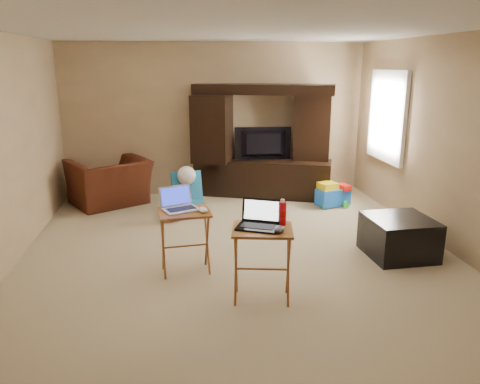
{
  "coord_description": "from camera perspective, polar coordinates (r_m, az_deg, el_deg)",
  "views": [
    {
      "loc": [
        -0.68,
        -5.1,
        2.17
      ],
      "look_at": [
        0.0,
        -0.2,
        0.8
      ],
      "focal_mm": 35.0,
      "sensor_mm": 36.0,
      "label": 1
    }
  ],
  "objects": [
    {
      "name": "floor",
      "position": [
        5.58,
        -0.29,
        -7.39
      ],
      "size": [
        5.5,
        5.5,
        0.0
      ],
      "primitive_type": "plane",
      "color": "tan",
      "rests_on": "ground"
    },
    {
      "name": "ceiling",
      "position": [
        5.15,
        -0.32,
        19.16
      ],
      "size": [
        5.5,
        5.5,
        0.0
      ],
      "primitive_type": "plane",
      "rotation": [
        3.14,
        0.0,
        0.0
      ],
      "color": "silver",
      "rests_on": "ground"
    },
    {
      "name": "wall_back",
      "position": [
        7.93,
        -2.98,
        8.8
      ],
      "size": [
        5.0,
        0.0,
        5.0
      ],
      "primitive_type": "plane",
      "rotation": [
        1.57,
        0.0,
        0.0
      ],
      "color": "tan",
      "rests_on": "ground"
    },
    {
      "name": "wall_front",
      "position": [
        2.61,
        7.78,
        -5.27
      ],
      "size": [
        5.0,
        0.0,
        5.0
      ],
      "primitive_type": "plane",
      "rotation": [
        -1.57,
        0.0,
        0.0
      ],
      "color": "tan",
      "rests_on": "ground"
    },
    {
      "name": "wall_left",
      "position": [
        5.49,
        -27.21,
        4.12
      ],
      "size": [
        0.0,
        5.5,
        5.5
      ],
      "primitive_type": "plane",
      "rotation": [
        1.57,
        0.0,
        1.57
      ],
      "color": "tan",
      "rests_on": "ground"
    },
    {
      "name": "wall_right",
      "position": [
        6.08,
        23.87,
        5.46
      ],
      "size": [
        0.0,
        5.5,
        5.5
      ],
      "primitive_type": "plane",
      "rotation": [
        1.57,
        0.0,
        -1.57
      ],
      "color": "tan",
      "rests_on": "ground"
    },
    {
      "name": "window_pane",
      "position": [
        7.4,
        17.63,
        8.8
      ],
      "size": [
        0.0,
        1.2,
        1.2
      ],
      "primitive_type": "plane",
      "rotation": [
        1.57,
        0.0,
        -1.57
      ],
      "color": "white",
      "rests_on": "ground"
    },
    {
      "name": "window_frame",
      "position": [
        7.39,
        17.49,
        8.8
      ],
      "size": [
        0.06,
        1.14,
        1.34
      ],
      "primitive_type": "cube",
      "color": "white",
      "rests_on": "ground"
    },
    {
      "name": "entertainment_center",
      "position": [
        7.75,
        2.82,
        6.19
      ],
      "size": [
        2.31,
        1.3,
        1.84
      ],
      "primitive_type": "cube",
      "rotation": [
        0.0,
        0.0,
        -0.35
      ],
      "color": "black",
      "rests_on": "floor"
    },
    {
      "name": "television",
      "position": [
        7.71,
        2.88,
        5.86
      ],
      "size": [
        0.94,
        0.18,
        0.54
      ],
      "primitive_type": "imported",
      "rotation": [
        0.0,
        0.0,
        3.08
      ],
      "color": "black",
      "rests_on": "entertainment_center"
    },
    {
      "name": "recliner",
      "position": [
        7.63,
        -15.64,
        1.17
      ],
      "size": [
        1.44,
        1.39,
        0.72
      ],
      "primitive_type": "imported",
      "rotation": [
        0.0,
        0.0,
        3.67
      ],
      "color": "#461A0F",
      "rests_on": "floor"
    },
    {
      "name": "child_rocker",
      "position": [
        6.98,
        -6.44,
        -0.15
      ],
      "size": [
        0.53,
        0.58,
        0.6
      ],
      "primitive_type": null,
      "rotation": [
        0.0,
        0.0,
        0.16
      ],
      "color": "#195F8A",
      "rests_on": "floor"
    },
    {
      "name": "plush_toy",
      "position": [
        6.66,
        -8.41,
        -2.01
      ],
      "size": [
        0.34,
        0.28,
        0.37
      ],
      "primitive_type": null,
      "color": "red",
      "rests_on": "floor"
    },
    {
      "name": "push_toy",
      "position": [
        7.44,
        11.26,
        -0.23
      ],
      "size": [
        0.61,
        0.51,
        0.39
      ],
      "primitive_type": null,
      "rotation": [
        0.0,
        0.0,
        0.31
      ],
      "color": "blue",
      "rests_on": "floor"
    },
    {
      "name": "ottoman",
      "position": [
        5.73,
        18.79,
        -5.2
      ],
      "size": [
        0.74,
        0.74,
        0.46
      ],
      "primitive_type": "cube",
      "rotation": [
        0.0,
        0.0,
        0.04
      ],
      "color": "black",
      "rests_on": "floor"
    },
    {
      "name": "tray_table_left",
      "position": [
        5.0,
        -6.69,
        -6.07
      ],
      "size": [
        0.57,
        0.47,
        0.68
      ],
      "primitive_type": "cube",
      "rotation": [
        0.0,
        0.0,
        0.1
      ],
      "color": "#935223",
      "rests_on": "floor"
    },
    {
      "name": "tray_table_right",
      "position": [
        4.41,
        2.7,
        -8.82
      ],
      "size": [
        0.62,
        0.53,
        0.71
      ],
      "primitive_type": "cube",
      "rotation": [
        0.0,
        0.0,
        -0.18
      ],
      "color": "#9E5126",
      "rests_on": "floor"
    },
    {
      "name": "laptop_left",
      "position": [
        4.88,
        -7.22,
        -0.9
      ],
      "size": [
        0.44,
        0.41,
        0.24
      ],
      "primitive_type": "cube",
      "rotation": [
        0.0,
        0.0,
        0.39
      ],
      "color": "#B4B4B9",
      "rests_on": "tray_table_left"
    },
    {
      "name": "laptop_right",
      "position": [
        4.25,
        2.2,
        -2.88
      ],
      "size": [
        0.46,
        0.43,
        0.24
      ],
      "primitive_type": "cube",
      "rotation": [
        0.0,
        0.0,
        -0.41
      ],
      "color": "black",
      "rests_on": "tray_table_right"
    },
    {
      "name": "mouse_left",
      "position": [
        4.81,
        -4.54,
        -2.18
      ],
      "size": [
        0.12,
        0.16,
        0.06
      ],
      "primitive_type": "ellipsoid",
      "rotation": [
        0.0,
        0.0,
        0.27
      ],
      "color": "white",
      "rests_on": "tray_table_left"
    },
    {
      "name": "mouse_right",
      "position": [
        4.18,
        4.82,
        -4.55
      ],
      "size": [
        0.13,
        0.16,
        0.06
      ],
      "primitive_type": "ellipsoid",
      "rotation": [
        0.0,
        0.0,
        -0.29
      ],
      "color": "#3A3A3E",
      "rests_on": "tray_table_right"
    },
    {
      "name": "water_bottle",
      "position": [
        4.35,
        5.17,
        -2.62
      ],
      "size": [
        0.07,
        0.07,
        0.22
      ],
      "primitive_type": "cylinder",
      "color": "red",
      "rests_on": "tray_table_right"
    }
  ]
}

